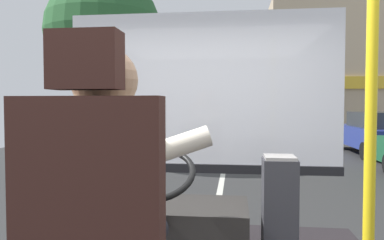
{
  "coord_description": "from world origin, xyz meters",
  "views": [
    {
      "loc": [
        0.3,
        -1.73,
        1.71
      ],
      "look_at": [
        -0.04,
        1.09,
        1.59
      ],
      "focal_mm": 34.07,
      "sensor_mm": 36.0,
      "label": 1
    }
  ],
  "objects_px": {
    "bus_driver": "(110,188)",
    "steering_console": "(169,229)",
    "parked_car_blue": "(378,133)",
    "handrail_pole": "(371,113)",
    "fare_box": "(279,212)"
  },
  "relations": [
    {
      "from": "bus_driver",
      "to": "steering_console",
      "type": "xyz_separation_m",
      "value": [
        -0.0,
        1.21,
        -0.57
      ]
    },
    {
      "from": "parked_car_blue",
      "to": "steering_console",
      "type": "bearing_deg",
      "value": -116.57
    },
    {
      "from": "handrail_pole",
      "to": "parked_car_blue",
      "type": "distance_m",
      "value": 12.46
    },
    {
      "from": "parked_car_blue",
      "to": "bus_driver",
      "type": "bearing_deg",
      "value": -114.18
    },
    {
      "from": "steering_console",
      "to": "handrail_pole",
      "type": "xyz_separation_m",
      "value": [
        0.98,
        -1.01,
        0.85
      ]
    },
    {
      "from": "fare_box",
      "to": "steering_console",
      "type": "bearing_deg",
      "value": 179.48
    },
    {
      "from": "steering_console",
      "to": "fare_box",
      "type": "relative_size",
      "value": 1.46
    },
    {
      "from": "steering_console",
      "to": "bus_driver",
      "type": "bearing_deg",
      "value": -90.0
    },
    {
      "from": "bus_driver",
      "to": "handrail_pole",
      "type": "bearing_deg",
      "value": 11.82
    },
    {
      "from": "parked_car_blue",
      "to": "fare_box",
      "type": "bearing_deg",
      "value": -113.21
    },
    {
      "from": "bus_driver",
      "to": "fare_box",
      "type": "height_order",
      "value": "bus_driver"
    },
    {
      "from": "bus_driver",
      "to": "steering_console",
      "type": "distance_m",
      "value": 1.34
    },
    {
      "from": "bus_driver",
      "to": "steering_console",
      "type": "bearing_deg",
      "value": 90.0
    },
    {
      "from": "bus_driver",
      "to": "parked_car_blue",
      "type": "xyz_separation_m",
      "value": [
        5.32,
        11.85,
        -0.65
      ]
    },
    {
      "from": "bus_driver",
      "to": "handrail_pole",
      "type": "distance_m",
      "value": 1.04
    }
  ]
}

